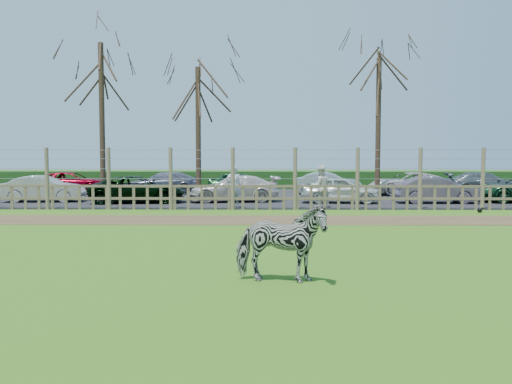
{
  "coord_description": "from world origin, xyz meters",
  "views": [
    {
      "loc": [
        1.21,
        -14.83,
        2.31
      ],
      "look_at": [
        1.0,
        2.5,
        1.1
      ],
      "focal_mm": 40.0,
      "sensor_mm": 36.0,
      "label": 1
    }
  ],
  "objects_px": {
    "car_1": "(44,189)",
    "car_9": "(163,183)",
    "car_3": "(234,189)",
    "car_11": "(328,183)",
    "tree_right": "(379,94)",
    "car_5": "(436,190)",
    "tree_left": "(101,83)",
    "car_13": "(485,184)",
    "crow": "(480,210)",
    "car_2": "(138,189)",
    "car_10": "(240,183)",
    "car_4": "(340,190)",
    "visitor_a": "(234,187)",
    "car_8": "(71,183)",
    "car_12": "(408,183)",
    "visitor_b": "(320,187)",
    "zebra": "(281,243)",
    "tree_mid": "(198,100)"
  },
  "relations": [
    {
      "from": "car_11",
      "to": "car_4",
      "type": "bearing_deg",
      "value": -173.74
    },
    {
      "from": "zebra",
      "to": "car_2",
      "type": "height_order",
      "value": "zebra"
    },
    {
      "from": "visitor_a",
      "to": "car_2",
      "type": "relative_size",
      "value": 0.4
    },
    {
      "from": "crow",
      "to": "car_2",
      "type": "relative_size",
      "value": 0.06
    },
    {
      "from": "car_9",
      "to": "zebra",
      "type": "bearing_deg",
      "value": 8.04
    },
    {
      "from": "car_4",
      "to": "car_5",
      "type": "relative_size",
      "value": 0.97
    },
    {
      "from": "crow",
      "to": "car_3",
      "type": "relative_size",
      "value": 0.06
    },
    {
      "from": "crow",
      "to": "car_4",
      "type": "xyz_separation_m",
      "value": [
        -4.85,
        3.7,
        0.54
      ]
    },
    {
      "from": "tree_left",
      "to": "car_13",
      "type": "height_order",
      "value": "tree_left"
    },
    {
      "from": "car_10",
      "to": "visitor_a",
      "type": "bearing_deg",
      "value": -174.57
    },
    {
      "from": "tree_right",
      "to": "visitor_a",
      "type": "relative_size",
      "value": 4.26
    },
    {
      "from": "car_1",
      "to": "crow",
      "type": "bearing_deg",
      "value": -107.37
    },
    {
      "from": "car_1",
      "to": "car_10",
      "type": "height_order",
      "value": "same"
    },
    {
      "from": "car_5",
      "to": "car_9",
      "type": "bearing_deg",
      "value": 68.41
    },
    {
      "from": "car_3",
      "to": "car_11",
      "type": "distance_m",
      "value": 6.79
    },
    {
      "from": "car_9",
      "to": "tree_mid",
      "type": "bearing_deg",
      "value": 33.81
    },
    {
      "from": "tree_mid",
      "to": "car_3",
      "type": "xyz_separation_m",
      "value": [
        1.88,
        -2.23,
        -4.23
      ]
    },
    {
      "from": "tree_right",
      "to": "car_3",
      "type": "xyz_separation_m",
      "value": [
        -7.12,
        -2.73,
        -4.6
      ]
    },
    {
      "from": "visitor_a",
      "to": "car_3",
      "type": "height_order",
      "value": "visitor_a"
    },
    {
      "from": "car_3",
      "to": "crow",
      "type": "bearing_deg",
      "value": 58.27
    },
    {
      "from": "tree_right",
      "to": "car_5",
      "type": "xyz_separation_m",
      "value": [
        1.98,
        -3.31,
        -4.6
      ]
    },
    {
      "from": "tree_right",
      "to": "car_8",
      "type": "height_order",
      "value": "tree_right"
    },
    {
      "from": "car_10",
      "to": "car_2",
      "type": "bearing_deg",
      "value": 147.06
    },
    {
      "from": "car_5",
      "to": "car_10",
      "type": "relative_size",
      "value": 1.03
    },
    {
      "from": "car_13",
      "to": "car_2",
      "type": "bearing_deg",
      "value": 113.49
    },
    {
      "from": "tree_left",
      "to": "car_5",
      "type": "height_order",
      "value": "tree_left"
    },
    {
      "from": "car_2",
      "to": "car_4",
      "type": "relative_size",
      "value": 1.23
    },
    {
      "from": "crow",
      "to": "car_9",
      "type": "height_order",
      "value": "car_9"
    },
    {
      "from": "car_13",
      "to": "car_12",
      "type": "bearing_deg",
      "value": 97.75
    },
    {
      "from": "car_12",
      "to": "car_5",
      "type": "bearing_deg",
      "value": -6.13
    },
    {
      "from": "car_8",
      "to": "car_12",
      "type": "xyz_separation_m",
      "value": [
        18.26,
        -0.37,
        0.0
      ]
    },
    {
      "from": "car_13",
      "to": "car_10",
      "type": "bearing_deg",
      "value": 94.83
    },
    {
      "from": "car_1",
      "to": "car_3",
      "type": "distance_m",
      "value": 8.75
    },
    {
      "from": "car_3",
      "to": "car_13",
      "type": "xyz_separation_m",
      "value": [
        13.25,
        4.45,
        0.0
      ]
    },
    {
      "from": "car_1",
      "to": "tree_left",
      "type": "bearing_deg",
      "value": -65.22
    },
    {
      "from": "tree_right",
      "to": "car_13",
      "type": "relative_size",
      "value": 1.78
    },
    {
      "from": "visitor_a",
      "to": "car_9",
      "type": "height_order",
      "value": "visitor_a"
    },
    {
      "from": "zebra",
      "to": "car_13",
      "type": "height_order",
      "value": "zebra"
    },
    {
      "from": "car_4",
      "to": "car_10",
      "type": "xyz_separation_m",
      "value": [
        -4.72,
        5.68,
        0.0
      ]
    },
    {
      "from": "car_2",
      "to": "car_3",
      "type": "height_order",
      "value": "same"
    },
    {
      "from": "visitor_a",
      "to": "car_5",
      "type": "distance_m",
      "value": 9.23
    },
    {
      "from": "tree_right",
      "to": "visitor_b",
      "type": "height_order",
      "value": "tree_right"
    },
    {
      "from": "tree_mid",
      "to": "car_2",
      "type": "xyz_separation_m",
      "value": [
        -2.45,
        -2.76,
        -4.23
      ]
    },
    {
      "from": "visitor_b",
      "to": "car_5",
      "type": "xyz_separation_m",
      "value": [
        5.4,
        2.09,
        -0.26
      ]
    },
    {
      "from": "car_2",
      "to": "car_3",
      "type": "distance_m",
      "value": 4.35
    },
    {
      "from": "car_1",
      "to": "car_9",
      "type": "distance_m",
      "value": 6.74
    },
    {
      "from": "tree_mid",
      "to": "car_1",
      "type": "xyz_separation_m",
      "value": [
        -6.87,
        -2.34,
        -4.23
      ]
    },
    {
      "from": "tree_left",
      "to": "car_3",
      "type": "xyz_separation_m",
      "value": [
        6.38,
        -1.23,
        -4.98
      ]
    },
    {
      "from": "car_1",
      "to": "car_11",
      "type": "height_order",
      "value": "same"
    },
    {
      "from": "car_9",
      "to": "car_13",
      "type": "bearing_deg",
      "value": 81.44
    }
  ]
}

